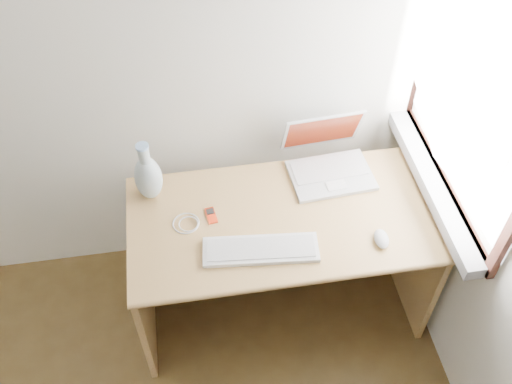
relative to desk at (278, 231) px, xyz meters
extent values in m
cube|color=white|center=(-1.03, 0.38, 0.80)|extent=(3.50, 0.04, 2.60)
cube|color=white|center=(0.72, -0.07, 0.82)|extent=(0.01, 0.90, 1.00)
cube|color=gray|center=(0.66, -0.07, 0.29)|extent=(0.10, 0.96, 0.06)
cube|color=white|center=(0.64, -0.07, 0.85)|extent=(0.02, 0.84, 0.92)
cube|color=tan|center=(0.00, -0.08, 0.19)|extent=(1.33, 0.67, 0.03)
cube|color=tan|center=(-0.65, -0.08, -0.17)|extent=(0.03, 0.63, 0.68)
cube|color=tan|center=(0.65, -0.08, -0.17)|extent=(0.03, 0.63, 0.68)
cube|color=tan|center=(0.00, 0.24, -0.05)|extent=(1.28, 0.03, 0.44)
cube|color=silver|center=(0.26, 0.12, 0.21)|extent=(0.39, 0.28, 0.02)
cube|color=white|center=(0.26, 0.12, 0.22)|extent=(0.34, 0.16, 0.00)
cube|color=silver|center=(0.26, 0.25, 0.33)|extent=(0.38, 0.12, 0.24)
cube|color=maroon|center=(0.26, 0.25, 0.33)|extent=(0.35, 0.10, 0.21)
cube|color=white|center=(-0.12, -0.25, 0.21)|extent=(0.48, 0.19, 0.02)
cube|color=white|center=(-0.12, -0.25, 0.22)|extent=(0.45, 0.15, 0.00)
ellipsoid|color=silver|center=(0.38, -0.27, 0.22)|extent=(0.07, 0.11, 0.04)
cube|color=red|center=(-0.31, -0.03, 0.20)|extent=(0.05, 0.09, 0.01)
cube|color=black|center=(-0.31, -0.03, 0.21)|extent=(0.04, 0.04, 0.00)
torus|color=white|center=(-0.42, -0.05, 0.20)|extent=(0.15, 0.15, 0.01)
cube|color=white|center=(-0.22, -0.20, 0.20)|extent=(0.05, 0.08, 0.01)
ellipsoid|color=silver|center=(-0.55, 0.13, 0.31)|extent=(0.12, 0.12, 0.23)
cylinder|color=silver|center=(-0.55, 0.13, 0.46)|extent=(0.05, 0.05, 0.09)
cylinder|color=#9AC5F6|center=(-0.55, 0.13, 0.50)|extent=(0.06, 0.06, 0.01)
camera|label=1|loc=(-0.36, -1.60, 2.10)|focal=40.00mm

